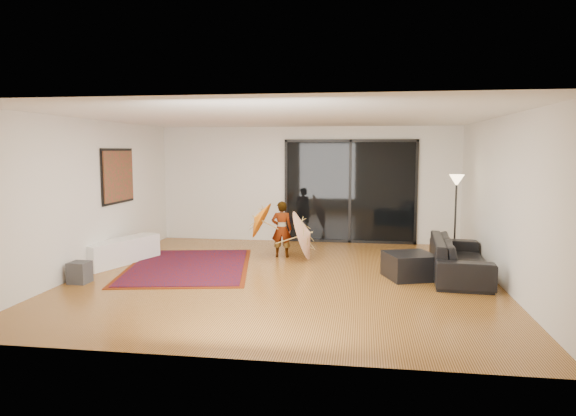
% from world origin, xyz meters
% --- Properties ---
extents(floor, '(7.00, 7.00, 0.00)m').
position_xyz_m(floor, '(0.00, 0.00, 0.00)').
color(floor, '#AB6B2F').
rests_on(floor, ground).
extents(ceiling, '(7.00, 7.00, 0.00)m').
position_xyz_m(ceiling, '(0.00, 0.00, 2.70)').
color(ceiling, white).
rests_on(ceiling, wall_back).
extents(wall_back, '(7.00, 0.00, 7.00)m').
position_xyz_m(wall_back, '(0.00, 3.50, 1.35)').
color(wall_back, silver).
rests_on(wall_back, floor).
extents(wall_front, '(7.00, 0.00, 7.00)m').
position_xyz_m(wall_front, '(0.00, -3.50, 1.35)').
color(wall_front, silver).
rests_on(wall_front, floor).
extents(wall_left, '(0.00, 7.00, 7.00)m').
position_xyz_m(wall_left, '(-3.50, 0.00, 1.35)').
color(wall_left, silver).
rests_on(wall_left, floor).
extents(wall_right, '(0.00, 7.00, 7.00)m').
position_xyz_m(wall_right, '(3.50, 0.00, 1.35)').
color(wall_right, silver).
rests_on(wall_right, floor).
extents(sliding_door, '(3.06, 0.07, 2.40)m').
position_xyz_m(sliding_door, '(1.00, 3.47, 1.20)').
color(sliding_door, black).
rests_on(sliding_door, wall_back).
extents(painting, '(0.04, 1.28, 1.08)m').
position_xyz_m(painting, '(-3.46, 1.00, 1.65)').
color(painting, black).
rests_on(painting, wall_left).
extents(media_console, '(0.96, 1.73, 0.47)m').
position_xyz_m(media_console, '(-3.25, 0.59, 0.23)').
color(media_console, white).
rests_on(media_console, floor).
extents(speaker, '(0.31, 0.31, 0.35)m').
position_xyz_m(speaker, '(-3.25, -0.88, 0.17)').
color(speaker, '#424244').
rests_on(speaker, floor).
extents(persian_rug, '(2.74, 3.44, 0.02)m').
position_xyz_m(persian_rug, '(-1.89, 0.50, 0.01)').
color(persian_rug, '#5F1F08').
rests_on(persian_rug, floor).
extents(sofa, '(1.06, 2.32, 0.66)m').
position_xyz_m(sofa, '(2.95, 0.49, 0.33)').
color(sofa, black).
rests_on(sofa, floor).
extents(ottoman, '(0.95, 0.95, 0.43)m').
position_xyz_m(ottoman, '(2.10, 0.23, 0.21)').
color(ottoman, black).
rests_on(ottoman, floor).
extents(floor_lamp, '(0.29, 0.29, 1.68)m').
position_xyz_m(floor_lamp, '(3.10, 1.86, 1.33)').
color(floor_lamp, black).
rests_on(floor_lamp, floor).
extents(child, '(0.44, 0.31, 1.14)m').
position_xyz_m(child, '(-0.31, 1.62, 0.57)').
color(child, '#999999').
rests_on(child, floor).
extents(parasol_orange, '(0.50, 0.78, 0.85)m').
position_xyz_m(parasol_orange, '(-0.86, 1.57, 0.73)').
color(parasol_orange, orange).
rests_on(parasol_orange, child).
extents(parasol_white, '(0.53, 1.00, 1.01)m').
position_xyz_m(parasol_white, '(0.29, 1.47, 0.50)').
color(parasol_white, silver).
rests_on(parasol_white, floor).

